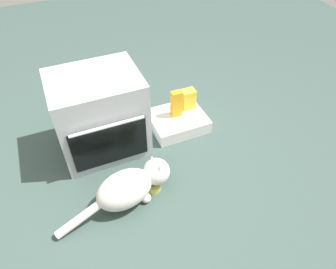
{
  "coord_description": "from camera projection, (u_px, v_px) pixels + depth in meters",
  "views": [
    {
      "loc": [
        -0.24,
        -1.43,
        1.83
      ],
      "look_at": [
        0.41,
        0.1,
        0.25
      ],
      "focal_mm": 32.8,
      "sensor_mm": 36.0,
      "label": 1
    }
  ],
  "objects": [
    {
      "name": "ground",
      "position": [
        123.0,
        182.0,
        2.28
      ],
      "size": [
        8.0,
        8.0,
        0.0
      ],
      "primitive_type": "plane",
      "color": "#384C47"
    },
    {
      "name": "pantry_cabinet",
      "position": [
        178.0,
        121.0,
        2.7
      ],
      "size": [
        0.47,
        0.39,
        0.12
      ],
      "primitive_type": "cube",
      "color": "white",
      "rests_on": "ground"
    },
    {
      "name": "juice_carton",
      "position": [
        176.0,
        104.0,
        2.58
      ],
      "size": [
        0.09,
        0.06,
        0.24
      ],
      "primitive_type": "cube",
      "color": "orange",
      "rests_on": "pantry_cabinet"
    },
    {
      "name": "food_bowl",
      "position": [
        152.0,
        185.0,
        2.22
      ],
      "size": [
        0.13,
        0.13,
        0.08
      ],
      "color": "#D1D14C",
      "rests_on": "ground"
    },
    {
      "name": "oven",
      "position": [
        100.0,
        114.0,
        2.34
      ],
      "size": [
        0.65,
        0.57,
        0.66
      ],
      "color": "#B7BABF",
      "rests_on": "ground"
    },
    {
      "name": "cat",
      "position": [
        131.0,
        186.0,
        2.07
      ],
      "size": [
        0.84,
        0.32,
        0.28
      ],
      "rotation": [
        0.0,
        0.0,
        0.18
      ],
      "color": "silver",
      "rests_on": "ground"
    },
    {
      "name": "snack_bag",
      "position": [
        188.0,
        99.0,
        2.68
      ],
      "size": [
        0.12,
        0.09,
        0.18
      ],
      "primitive_type": "cube",
      "color": "yellow",
      "rests_on": "pantry_cabinet"
    }
  ]
}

